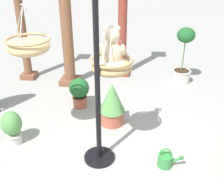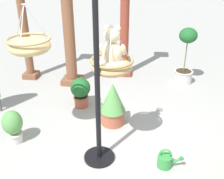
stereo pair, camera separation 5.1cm
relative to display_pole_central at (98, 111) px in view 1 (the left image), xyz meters
name	(u,v)px [view 1 (the left image)]	position (x,y,z in m)	size (l,w,h in m)	color
ground_plane	(112,158)	(0.18, 0.03, -0.79)	(40.00, 40.00, 0.00)	#9E9E99
display_pole_central	(98,111)	(0.00, 0.00, 0.00)	(0.44, 0.44, 2.52)	black
hanging_basket_with_teddy	(112,66)	(0.15, 0.25, 0.56)	(0.57, 0.57, 0.64)	tan
teddy_bear	(112,48)	(0.15, 0.27, 0.78)	(0.36, 0.31, 0.52)	beige
hanging_basket_left_high	(29,46)	(-0.99, 0.36, 0.75)	(0.60, 0.60, 0.67)	tan
greenhouse_pillar_left	(66,22)	(-1.05, 2.43, 0.59)	(0.46, 0.46, 2.86)	brown
greenhouse_pillar_right	(123,20)	(0.06, 3.07, 0.53)	(0.39, 0.39, 2.74)	brown
greenhouse_pillar_far_back	(21,21)	(-2.10, 2.60, 0.55)	(0.34, 0.34, 2.78)	brown
potted_plant_fern_front	(79,91)	(-0.60, 1.43, -0.47)	(0.38, 0.38, 0.58)	#AD563D
potted_plant_flowering_red	(112,104)	(0.08, 0.92, -0.40)	(0.44, 0.44, 0.76)	#AD563D
potted_plant_bushy_green	(183,57)	(1.45, 2.78, -0.19)	(0.43, 0.43, 1.26)	beige
potted_plant_small_succulent	(12,127)	(-1.38, 0.21, -0.50)	(0.31, 0.31, 0.55)	beige
watering_can	(166,160)	(0.94, -0.05, -0.69)	(0.35, 0.20, 0.30)	#338C3F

